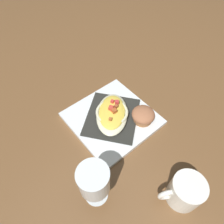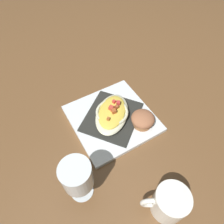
{
  "view_description": "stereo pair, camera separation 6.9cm",
  "coord_description": "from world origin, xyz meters",
  "px_view_note": "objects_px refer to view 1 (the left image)",
  "views": [
    {
      "loc": [
        -0.28,
        -0.31,
        0.6
      ],
      "look_at": [
        0.0,
        0.0,
        0.05
      ],
      "focal_mm": 33.01,
      "sensor_mm": 36.0,
      "label": 1
    },
    {
      "loc": [
        -0.23,
        -0.36,
        0.6
      ],
      "look_at": [
        0.0,
        0.0,
        0.05
      ],
      "focal_mm": 33.01,
      "sensor_mm": 36.0,
      "label": 2
    }
  ],
  "objects_px": {
    "square_plate": "(112,118)",
    "gratin_dish": "(112,113)",
    "muffin": "(143,115)",
    "coffee_mug": "(184,192)",
    "stemmed_glass": "(94,181)"
  },
  "relations": [
    {
      "from": "square_plate",
      "to": "gratin_dish",
      "type": "xyz_separation_m",
      "value": [
        0.0,
        0.0,
        0.03
      ]
    },
    {
      "from": "square_plate",
      "to": "muffin",
      "type": "height_order",
      "value": "muffin"
    },
    {
      "from": "gratin_dish",
      "to": "muffin",
      "type": "bearing_deg",
      "value": -47.22
    },
    {
      "from": "square_plate",
      "to": "coffee_mug",
      "type": "bearing_deg",
      "value": -96.04
    },
    {
      "from": "coffee_mug",
      "to": "muffin",
      "type": "bearing_deg",
      "value": 66.55
    },
    {
      "from": "stemmed_glass",
      "to": "square_plate",
      "type": "bearing_deg",
      "value": 38.46
    },
    {
      "from": "square_plate",
      "to": "muffin",
      "type": "relative_size",
      "value": 3.46
    },
    {
      "from": "muffin",
      "to": "stemmed_glass",
      "type": "height_order",
      "value": "stemmed_glass"
    },
    {
      "from": "square_plate",
      "to": "muffin",
      "type": "xyz_separation_m",
      "value": [
        0.07,
        -0.08,
        0.03
      ]
    },
    {
      "from": "gratin_dish",
      "to": "coffee_mug",
      "type": "distance_m",
      "value": 0.32
    },
    {
      "from": "gratin_dish",
      "to": "stemmed_glass",
      "type": "bearing_deg",
      "value": -141.55
    },
    {
      "from": "gratin_dish",
      "to": "stemmed_glass",
      "type": "xyz_separation_m",
      "value": [
        -0.2,
        -0.16,
        0.07
      ]
    },
    {
      "from": "square_plate",
      "to": "coffee_mug",
      "type": "relative_size",
      "value": 2.42
    },
    {
      "from": "gratin_dish",
      "to": "muffin",
      "type": "distance_m",
      "value": 0.11
    },
    {
      "from": "square_plate",
      "to": "coffee_mug",
      "type": "distance_m",
      "value": 0.32
    }
  ]
}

